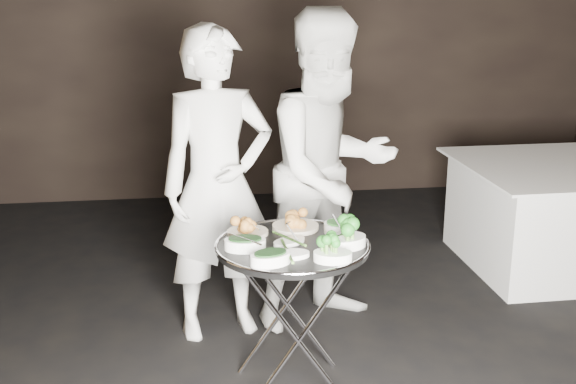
{
  "coord_description": "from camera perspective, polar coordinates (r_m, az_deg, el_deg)",
  "views": [
    {
      "loc": [
        -0.65,
        -2.87,
        1.89
      ],
      "look_at": [
        -0.22,
        0.32,
        0.95
      ],
      "focal_mm": 45.0,
      "sensor_mm": 36.0,
      "label": 1
    }
  ],
  "objects": [
    {
      "name": "broccoli_bowl_a",
      "position": [
        3.25,
        4.58,
        -3.73
      ],
      "size": [
        0.23,
        0.2,
        0.08
      ],
      "rotation": [
        0.0,
        0.0,
        0.34
      ],
      "color": "white",
      "rests_on": "serving_tray"
    },
    {
      "name": "tray_stand",
      "position": [
        3.41,
        0.34,
        -9.46
      ],
      "size": [
        0.5,
        0.42,
        0.73
      ],
      "rotation": [
        0.0,
        0.0,
        0.06
      ],
      "color": "silver",
      "rests_on": "floor"
    },
    {
      "name": "asparagus_plate_b",
      "position": [
        3.13,
        -0.07,
        -4.84
      ],
      "size": [
        0.2,
        0.12,
        0.04
      ],
      "rotation": [
        0.0,
        0.0,
        0.04
      ],
      "color": "white",
      "rests_on": "serving_tray"
    },
    {
      "name": "spinach_bowl_a",
      "position": [
        3.21,
        -3.41,
        -3.98
      ],
      "size": [
        0.2,
        0.14,
        0.08
      ],
      "rotation": [
        0.0,
        0.0,
        -0.12
      ],
      "color": "white",
      "rests_on": "serving_tray"
    },
    {
      "name": "asparagus_plate_a",
      "position": [
        3.28,
        0.09,
        -3.85
      ],
      "size": [
        0.19,
        0.16,
        0.03
      ],
      "rotation": [
        0.0,
        0.0,
        0.53
      ],
      "color": "white",
      "rests_on": "serving_tray"
    },
    {
      "name": "broccoli_bowl_b",
      "position": [
        3.08,
        3.56,
        -4.92
      ],
      "size": [
        0.19,
        0.15,
        0.07
      ],
      "rotation": [
        0.0,
        0.0,
        -0.2
      ],
      "color": "white",
      "rests_on": "serving_tray"
    },
    {
      "name": "serving_utensils",
      "position": [
        3.33,
        0.47,
        -2.85
      ],
      "size": [
        0.59,
        0.43,
        0.01
      ],
      "color": "silver",
      "rests_on": "serving_tray"
    },
    {
      "name": "waiter_right",
      "position": [
        3.98,
        3.39,
        1.62
      ],
      "size": [
        1.06,
        0.96,
        1.77
      ],
      "primitive_type": "imported",
      "rotation": [
        0.0,
        0.0,
        0.41
      ],
      "color": "silver",
      "rests_on": "floor"
    },
    {
      "name": "waiter_left",
      "position": [
        3.86,
        -5.59,
        0.53
      ],
      "size": [
        0.7,
        0.54,
        1.69
      ],
      "primitive_type": "imported",
      "rotation": [
        0.0,
        0.0,
        0.24
      ],
      "color": "silver",
      "rests_on": "floor"
    },
    {
      "name": "greens_bowl",
      "position": [
        3.42,
        3.93,
        -2.68
      ],
      "size": [
        0.13,
        0.13,
        0.08
      ],
      "rotation": [
        0.0,
        0.0,
        -0.03
      ],
      "color": "white",
      "rests_on": "serving_tray"
    },
    {
      "name": "serving_tray",
      "position": [
        3.28,
        0.35,
        -4.31
      ],
      "size": [
        0.71,
        0.71,
        0.04
      ],
      "color": "black",
      "rests_on": "tray_stand"
    },
    {
      "name": "potato_plate_b",
      "position": [
        3.47,
        0.6,
        -2.36
      ],
      "size": [
        0.22,
        0.22,
        0.08
      ],
      "rotation": [
        0.0,
        0.0,
        0.03
      ],
      "color": "beige",
      "rests_on": "serving_tray"
    },
    {
      "name": "wall_back",
      "position": [
        6.44,
        -1.97,
        12.83
      ],
      "size": [
        6.0,
        0.05,
        3.0
      ],
      "primitive_type": "cube",
      "color": "black",
      "rests_on": "floor"
    },
    {
      "name": "potato_plate_a",
      "position": [
        3.4,
        -3.22,
        -2.85
      ],
      "size": [
        0.19,
        0.19,
        0.07
      ],
      "rotation": [
        0.0,
        0.0,
        0.08
      ],
      "color": "beige",
      "rests_on": "serving_tray"
    },
    {
      "name": "spinach_bowl_b",
      "position": [
        3.05,
        -1.4,
        -5.11
      ],
      "size": [
        0.21,
        0.17,
        0.07
      ],
      "rotation": [
        0.0,
        0.0,
        0.33
      ],
      "color": "white",
      "rests_on": "serving_tray"
    },
    {
      "name": "dining_table",
      "position": [
        5.23,
        20.25,
        -1.75
      ],
      "size": [
        1.26,
        1.26,
        0.72
      ],
      "rotation": [
        0.0,
        0.0,
        0.02
      ],
      "color": "white",
      "rests_on": "floor"
    }
  ]
}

